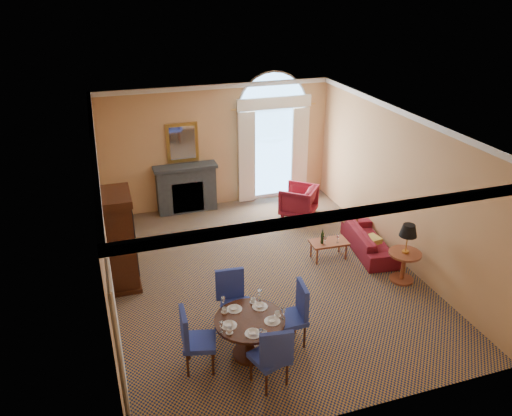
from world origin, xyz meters
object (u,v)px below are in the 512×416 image
object	(u,v)px
sofa	(369,241)
dining_table	(250,328)
coffee_table	(329,243)
armoire	(121,241)
armchair	(298,201)
side_table	(406,247)

from	to	relation	value
sofa	dining_table	bearing A→B (deg)	131.63
dining_table	coffee_table	world-z (taller)	dining_table
dining_table	coffee_table	xyz separation A→B (m)	(2.52, 2.39, -0.15)
armoire	sofa	size ratio (longest dim) A/B	1.08
armchair	armoire	bearing A→B (deg)	-27.85
dining_table	sofa	world-z (taller)	dining_table
armoire	armchair	bearing A→B (deg)	22.36
coffee_table	sofa	bearing A→B (deg)	2.61
dining_table	armchair	bearing A→B (deg)	59.40
coffee_table	side_table	distance (m)	1.67
dining_table	armoire	bearing A→B (deg)	122.10
dining_table	sofa	xyz separation A→B (m)	(3.52, 2.39, -0.27)
armoire	side_table	xyz separation A→B (m)	(5.32, -1.64, -0.17)
armoire	side_table	world-z (taller)	armoire
sofa	side_table	size ratio (longest dim) A/B	1.46
coffee_table	side_table	bearing A→B (deg)	-47.15
dining_table	side_table	xyz separation A→B (m)	(3.57, 1.14, 0.23)
armchair	coffee_table	world-z (taller)	armchair
coffee_table	armoire	bearing A→B (deg)	177.34
armoire	coffee_table	xyz separation A→B (m)	(4.27, -0.40, -0.55)
sofa	side_table	xyz separation A→B (m)	(0.05, -1.24, 0.51)
sofa	armoire	bearing A→B (deg)	93.18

